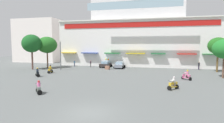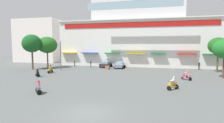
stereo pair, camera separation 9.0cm
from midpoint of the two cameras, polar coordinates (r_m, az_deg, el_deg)
ground_plane at (r=26.61m, az=2.84°, el=-6.08°), size 128.00×128.00×0.00m
colonial_building at (r=48.96m, az=8.14°, el=10.08°), size 39.15×16.20×22.37m
flank_building_left at (r=62.97m, az=-21.20°, el=6.07°), size 13.99×10.26×13.20m
plaza_tree_0 at (r=43.47m, az=-19.74°, el=4.94°), size 4.48×4.29×7.13m
plaza_tree_1 at (r=33.17m, az=32.07°, el=3.38°), size 3.49×3.48×6.16m
plaza_tree_2 at (r=42.25m, az=-23.95°, el=5.20°), size 4.00×4.04×7.49m
plaza_tree_3 at (r=40.18m, az=30.65°, el=4.26°), size 3.76×3.24×6.71m
parked_car_0 at (r=42.94m, az=-1.90°, el=-0.82°), size 2.59×4.32×1.46m
parked_car_1 at (r=41.25m, az=2.48°, el=-1.05°), size 2.52×4.41×1.48m
scooter_rider_1 at (r=29.25m, az=22.63°, el=-4.20°), size 1.39×1.41×1.54m
scooter_rider_2 at (r=22.39m, az=18.86°, el=-6.80°), size 1.39×1.45×1.55m
scooter_rider_5 at (r=32.30m, az=-22.40°, el=-3.35°), size 1.30×1.28×1.52m
scooter_rider_6 at (r=35.60m, az=-18.86°, el=-2.46°), size 0.66×1.35×1.56m
scooter_rider_7 at (r=20.99m, az=-22.09°, el=-7.81°), size 1.34×1.39×1.47m
pedestrian_0 at (r=44.97m, az=-11.66°, el=-0.41°), size 0.36×0.36×1.61m
pedestrian_1 at (r=43.13m, az=-6.69°, el=-0.55°), size 0.40×0.40×1.63m
pedestrian_2 at (r=42.90m, az=25.88°, el=-1.03°), size 0.39×0.39×1.69m
streetlamp_near at (r=38.89m, az=-15.89°, el=2.73°), size 0.40×0.40×6.25m
balloon_vendor_cart at (r=38.90m, az=-1.39°, el=-1.14°), size 1.01×0.84×2.49m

